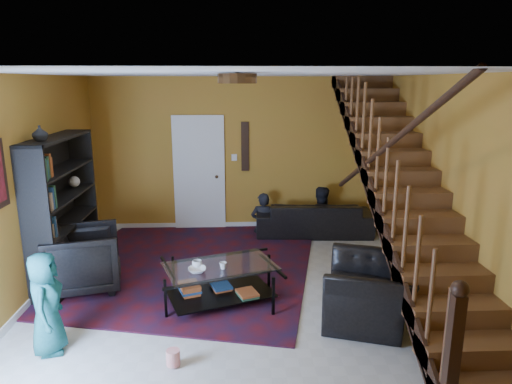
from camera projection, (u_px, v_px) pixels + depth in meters
floor at (239, 291)px, 6.05m from camera, size 5.50×5.50×0.00m
room at (155, 253)px, 7.27m from camera, size 5.50×5.50×5.50m
staircase at (404, 187)px, 5.81m from camera, size 0.95×5.02×3.18m
bookshelf at (64, 211)px, 6.30m from camera, size 0.35×1.80×2.00m
door at (199, 175)px, 8.42m from camera, size 0.82×0.05×2.05m
wall_hanging at (245, 147)px, 8.34m from camera, size 0.14×0.03×0.90m
ceiling_fixture at (237, 78)px, 4.63m from camera, size 0.40×0.40×0.10m
rug at (190, 262)px, 6.99m from camera, size 4.36×4.74×0.02m
sofa at (314, 218)px, 8.27m from camera, size 2.11×0.92×0.61m
armchair_left at (84, 259)px, 6.03m from camera, size 1.12×1.10×0.84m
armchair_right at (369, 291)px, 5.25m from camera, size 1.26×1.35×0.72m
person_adult_a at (263, 225)px, 8.31m from camera, size 0.48×0.35×1.22m
person_adult_b at (320, 222)px, 8.35m from camera, size 0.67×0.54×1.32m
person_child at (46, 303)px, 4.59m from camera, size 0.42×0.57×1.08m
coffee_table at (221, 281)px, 5.66m from camera, size 1.50×1.18×0.50m
cup_a at (197, 264)px, 5.53m from camera, size 0.14×0.14×0.10m
cup_b at (223, 266)px, 5.50m from camera, size 0.11×0.11×0.08m
bowl at (197, 270)px, 5.42m from camera, size 0.23×0.23×0.05m
vase at (40, 133)px, 5.55m from camera, size 0.18×0.18×0.19m
popcorn_bucket at (173, 357)px, 4.43m from camera, size 0.17×0.17×0.16m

